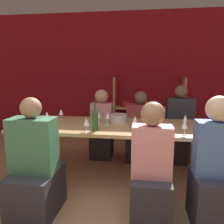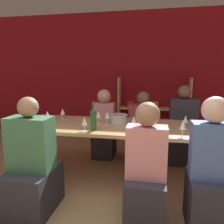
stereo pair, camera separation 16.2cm
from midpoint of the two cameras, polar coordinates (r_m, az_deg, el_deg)
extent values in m
cube|color=maroon|center=(4.87, 4.86, 9.31)|extent=(8.80, 0.06, 2.70)
cube|color=tan|center=(4.75, 2.92, 0.99)|extent=(0.04, 0.30, 1.33)
cube|color=tan|center=(4.77, 20.37, 0.39)|extent=(0.04, 0.30, 1.33)
cube|color=tan|center=(4.85, 11.38, -6.84)|extent=(1.44, 0.30, 0.04)
cylinder|color=#235BAD|center=(4.85, 5.69, -5.78)|extent=(0.25, 0.25, 0.11)
sphere|color=black|center=(4.83, 5.70, -5.00)|extent=(0.02, 0.02, 0.02)
cylinder|color=#E0561E|center=(4.83, 11.42, -5.87)|extent=(0.18, 0.18, 0.13)
sphere|color=black|center=(4.80, 11.45, -4.96)|extent=(0.02, 0.02, 0.02)
cylinder|color=#235BAD|center=(4.85, 17.14, -5.95)|extent=(0.24, 0.24, 0.15)
sphere|color=black|center=(4.83, 17.20, -4.97)|extent=(0.02, 0.02, 0.02)
cube|color=tan|center=(4.70, 11.67, 0.91)|extent=(1.44, 0.30, 0.04)
cylinder|color=red|center=(4.71, 5.83, 2.15)|extent=(0.17, 0.17, 0.14)
sphere|color=black|center=(4.69, 5.85, 3.13)|extent=(0.02, 0.02, 0.02)
cylinder|color=gold|center=(4.69, 11.70, 1.87)|extent=(0.22, 0.22, 0.12)
sphere|color=black|center=(4.68, 11.74, 2.75)|extent=(0.02, 0.02, 0.02)
cylinder|color=#338447|center=(4.72, 17.55, 1.59)|extent=(0.18, 0.18, 0.11)
sphere|color=black|center=(4.71, 17.60, 2.41)|extent=(0.02, 0.02, 0.02)
cube|color=tan|center=(2.83, 1.25, -3.75)|extent=(2.44, 0.94, 0.04)
cube|color=tan|center=(3.02, -22.53, -11.27)|extent=(0.08, 0.08, 0.72)
cube|color=tan|center=(2.64, 25.69, -14.63)|extent=(0.08, 0.08, 0.72)
cube|color=tan|center=(3.65, -15.76, -7.12)|extent=(0.08, 0.08, 0.72)
cube|color=tan|center=(3.35, 22.35, -9.12)|extent=(0.08, 0.08, 0.72)
cylinder|color=#B7BABC|center=(2.94, 3.30, -1.74)|extent=(0.24, 0.24, 0.11)
torus|color=#B7BABC|center=(2.93, 3.31, -0.76)|extent=(0.25, 0.25, 0.01)
cylinder|color=#1E4C23|center=(2.54, -3.07, -2.31)|extent=(0.07, 0.07, 0.23)
cone|color=#1E4C23|center=(2.52, -3.10, 0.58)|extent=(0.07, 0.07, 0.03)
cylinder|color=#1E4C23|center=(2.51, -3.11, 1.80)|extent=(0.03, 0.03, 0.08)
cylinder|color=white|center=(2.91, -1.94, -2.95)|extent=(0.07, 0.07, 0.00)
cylinder|color=white|center=(2.90, -1.94, -2.21)|extent=(0.01, 0.01, 0.07)
cone|color=white|center=(2.88, -1.95, -0.66)|extent=(0.07, 0.07, 0.09)
cylinder|color=maroon|center=(2.89, -1.95, -1.09)|extent=(0.04, 0.04, 0.04)
cylinder|color=white|center=(2.67, 7.40, -4.23)|extent=(0.06, 0.06, 0.00)
cylinder|color=white|center=(2.66, 7.42, -3.54)|extent=(0.01, 0.01, 0.06)
cone|color=white|center=(2.64, 7.46, -1.97)|extent=(0.07, 0.07, 0.09)
cylinder|color=maroon|center=(2.65, 7.45, -2.44)|extent=(0.04, 0.04, 0.03)
cylinder|color=white|center=(3.24, -11.32, -1.76)|extent=(0.06, 0.06, 0.00)
cylinder|color=white|center=(3.23, -11.34, -1.15)|extent=(0.01, 0.01, 0.07)
cone|color=white|center=(3.22, -11.38, 0.15)|extent=(0.07, 0.07, 0.08)
cylinder|color=maroon|center=(3.22, -11.37, -0.22)|extent=(0.04, 0.04, 0.03)
cylinder|color=white|center=(2.83, 20.10, -3.96)|extent=(0.06, 0.06, 0.00)
cylinder|color=white|center=(2.82, 20.15, -3.24)|extent=(0.01, 0.01, 0.07)
cone|color=white|center=(2.80, 20.24, -1.70)|extent=(0.06, 0.06, 0.09)
cylinder|color=white|center=(2.79, -15.83, -3.89)|extent=(0.06, 0.06, 0.00)
cylinder|color=white|center=(2.78, -15.86, -3.20)|extent=(0.01, 0.01, 0.07)
cone|color=white|center=(2.77, -15.94, -1.55)|extent=(0.08, 0.08, 0.10)
cylinder|color=white|center=(2.54, -5.37, -4.96)|extent=(0.06, 0.06, 0.00)
cylinder|color=white|center=(2.53, -5.38, -4.17)|extent=(0.01, 0.01, 0.07)
cone|color=white|center=(2.51, -5.41, -2.41)|extent=(0.06, 0.06, 0.09)
cylinder|color=white|center=(3.08, 11.79, -2.39)|extent=(0.06, 0.06, 0.00)
cylinder|color=white|center=(3.08, 11.81, -1.77)|extent=(0.01, 0.01, 0.06)
cone|color=white|center=(3.06, 11.86, -0.37)|extent=(0.07, 0.07, 0.09)
cylinder|color=maroon|center=(3.07, 11.85, -0.79)|extent=(0.04, 0.04, 0.04)
cylinder|color=white|center=(2.94, -22.66, -3.59)|extent=(0.07, 0.07, 0.00)
cylinder|color=white|center=(2.93, -22.70, -2.97)|extent=(0.01, 0.01, 0.06)
cone|color=white|center=(2.92, -22.79, -1.67)|extent=(0.07, 0.07, 0.07)
cylinder|color=maroon|center=(2.92, -22.77, -2.03)|extent=(0.04, 0.04, 0.03)
cylinder|color=white|center=(2.85, 0.40, -3.22)|extent=(0.06, 0.06, 0.00)
cylinder|color=white|center=(2.84, 0.40, -2.42)|extent=(0.01, 0.01, 0.08)
cone|color=white|center=(2.82, 0.40, -0.83)|extent=(0.06, 0.06, 0.08)
cylinder|color=beige|center=(2.83, 0.40, -1.25)|extent=(0.04, 0.04, 0.03)
cylinder|color=white|center=(2.46, 19.69, -6.00)|extent=(0.06, 0.06, 0.00)
cylinder|color=white|center=(2.45, 19.74, -5.12)|extent=(0.01, 0.01, 0.07)
cone|color=white|center=(2.43, 19.87, -3.16)|extent=(0.06, 0.06, 0.10)
cylinder|color=beige|center=(2.44, 19.83, -3.73)|extent=(0.04, 0.04, 0.04)
cylinder|color=white|center=(2.76, 11.81, -3.86)|extent=(0.07, 0.07, 0.00)
cylinder|color=white|center=(2.75, 11.84, -2.97)|extent=(0.01, 0.01, 0.08)
cone|color=white|center=(2.73, 11.91, -1.19)|extent=(0.07, 0.07, 0.09)
cylinder|color=maroon|center=(2.74, 11.89, -1.66)|extent=(0.04, 0.04, 0.04)
cylinder|color=white|center=(2.89, -14.88, -3.35)|extent=(0.06, 0.06, 0.00)
cylinder|color=white|center=(2.88, -14.92, -2.46)|extent=(0.01, 0.01, 0.09)
cone|color=white|center=(2.87, -15.00, -0.69)|extent=(0.07, 0.07, 0.09)
cube|color=silver|center=(3.20, -13.88, -1.96)|extent=(0.14, 0.16, 0.01)
cube|color=#2D2D38|center=(2.53, -17.97, -18.68)|extent=(0.44, 0.55, 0.45)
cube|color=#3D7551|center=(2.33, -18.65, -7.87)|extent=(0.44, 0.24, 0.54)
sphere|color=#9E7556|center=(2.25, -19.19, 1.21)|extent=(0.20, 0.20, 0.20)
cube|color=#2D2D38|center=(3.73, 9.12, -9.00)|extent=(0.44, 0.55, 0.41)
cube|color=#99383D|center=(3.60, 9.33, -2.05)|extent=(0.44, 0.24, 0.51)
sphere|color=brown|center=(3.54, 9.50, 3.65)|extent=(0.21, 0.21, 0.21)
cube|color=#2D2D38|center=(2.37, 25.60, -20.68)|extent=(0.36, 0.45, 0.50)
cube|color=#4C70B7|center=(2.16, 26.63, -9.13)|extent=(0.36, 0.20, 0.51)
sphere|color=beige|center=(2.08, 27.44, 0.51)|extent=(0.23, 0.23, 0.23)
cube|color=#2D2D38|center=(3.80, -0.77, -8.40)|extent=(0.35, 0.44, 0.43)
cube|color=pink|center=(3.67, -0.79, -1.51)|extent=(0.35, 0.19, 0.51)
sphere|color=tan|center=(3.62, -0.80, 4.16)|extent=(0.22, 0.22, 0.22)
cube|color=#2D2D38|center=(2.31, 10.78, -21.34)|extent=(0.37, 0.47, 0.45)
cube|color=pink|center=(2.10, 11.21, -10.26)|extent=(0.37, 0.21, 0.49)
sphere|color=#9E7556|center=(2.00, 11.57, -0.60)|extent=(0.22, 0.22, 0.22)
cube|color=#2D2D38|center=(3.79, 18.83, -8.89)|extent=(0.42, 0.53, 0.44)
cube|color=#2D2D38|center=(3.66, 19.30, -1.23)|extent=(0.42, 0.23, 0.59)
sphere|color=brown|center=(3.60, 19.67, 4.96)|extent=(0.21, 0.21, 0.21)
camera|label=1|loc=(0.08, -88.40, 0.29)|focal=35.00mm
camera|label=2|loc=(0.08, 91.60, -0.29)|focal=35.00mm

